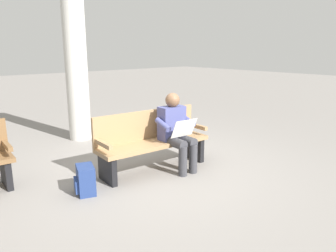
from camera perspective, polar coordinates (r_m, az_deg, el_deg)
ground_plane at (r=5.07m, az=-2.37°, el=-7.67°), size 40.00×40.00×0.00m
bench_near at (r=4.97m, az=-2.88°, el=-2.50°), size 1.83×0.61×0.90m
person_seated at (r=4.92m, az=1.45°, el=-0.63°), size 0.59×0.59×1.18m
backpack at (r=4.35m, az=-14.37°, el=-9.20°), size 0.32×0.37×0.37m
support_pillar at (r=6.74m, az=-15.90°, el=10.48°), size 0.44×0.44×3.06m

